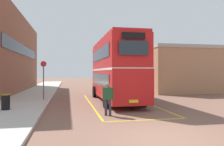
% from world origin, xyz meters
% --- Properties ---
extents(ground_plane, '(135.60, 135.60, 0.00)m').
position_xyz_m(ground_plane, '(0.00, 14.40, 0.00)').
color(ground_plane, brown).
extents(sidewalk_left, '(4.00, 57.60, 0.14)m').
position_xyz_m(sidewalk_left, '(-6.50, 16.80, 0.07)').
color(sidewalk_left, '#B2ADA3').
rests_on(sidewalk_left, ground).
extents(depot_building_right, '(8.28, 12.34, 5.10)m').
position_xyz_m(depot_building_right, '(9.57, 19.41, 2.55)').
color(depot_building_right, '#AD7A56').
rests_on(depot_building_right, ground).
extents(double_decker_bus, '(2.79, 9.99, 4.75)m').
position_xyz_m(double_decker_bus, '(0.43, 9.66, 2.51)').
color(double_decker_bus, black).
rests_on(double_decker_bus, ground).
extents(single_deck_bus, '(3.06, 8.41, 3.02)m').
position_xyz_m(single_deck_bus, '(2.57, 24.18, 1.64)').
color(single_deck_bus, black).
rests_on(single_deck_bus, ground).
extents(pedestrian_boarding, '(0.54, 0.38, 1.70)m').
position_xyz_m(pedestrian_boarding, '(-1.13, 4.13, 0.99)').
color(pedestrian_boarding, '#2D2D38').
rests_on(pedestrian_boarding, ground).
extents(litter_bin, '(0.49, 0.49, 0.87)m').
position_xyz_m(litter_bin, '(-6.60, 6.20, 0.58)').
color(litter_bin, black).
rests_on(litter_bin, sidewalk_left).
extents(bus_stop_sign, '(0.44, 0.11, 2.97)m').
position_xyz_m(bus_stop_sign, '(-5.01, 10.61, 1.91)').
color(bus_stop_sign, '#4C4C51').
rests_on(bus_stop_sign, sidewalk_left).
extents(bay_marking_yellow, '(4.16, 11.97, 0.01)m').
position_xyz_m(bay_marking_yellow, '(0.42, 7.78, 0.00)').
color(bay_marking_yellow, gold).
rests_on(bay_marking_yellow, ground).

